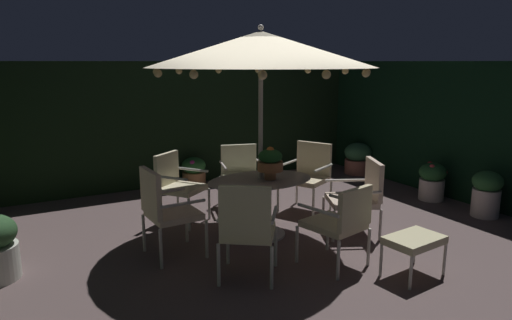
{
  "coord_description": "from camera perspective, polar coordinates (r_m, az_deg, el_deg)",
  "views": [
    {
      "loc": [
        -2.79,
        -4.76,
        2.21
      ],
      "look_at": [
        0.0,
        0.33,
        0.98
      ],
      "focal_mm": 32.39,
      "sensor_mm": 36.0,
      "label": 1
    }
  ],
  "objects": [
    {
      "name": "potted_plant_front_corner",
      "position": [
        9.5,
        12.47,
        0.26
      ],
      "size": [
        0.54,
        0.54,
        0.63
      ],
      "color": "#A76051",
      "rests_on": "ground_plane"
    },
    {
      "name": "patio_chair_south",
      "position": [
        6.17,
        12.71,
        -3.97
      ],
      "size": [
        0.83,
        0.84,
        0.97
      ],
      "color": "beige",
      "rests_on": "ground_plane"
    },
    {
      "name": "potted_plant_right_far",
      "position": [
        8.04,
        20.93,
        -2.34
      ],
      "size": [
        0.43,
        0.43,
        0.61
      ],
      "color": "beige",
      "rests_on": "ground_plane"
    },
    {
      "name": "patio_chair_southeast",
      "position": [
        5.11,
        10.42,
        -7.24
      ],
      "size": [
        0.69,
        0.72,
        0.93
      ],
      "color": "beige",
      "rests_on": "ground_plane"
    },
    {
      "name": "hedge_backdrop_rear",
      "position": [
        8.59,
        -9.57,
        4.51
      ],
      "size": [
        7.71,
        0.3,
        2.23
      ],
      "primitive_type": "cube",
      "color": "black",
      "rests_on": "ground_plane"
    },
    {
      "name": "patio_dining_table",
      "position": [
        5.94,
        0.58,
        -4.23
      ],
      "size": [
        1.4,
        0.98,
        0.76
      ],
      "color": "silver",
      "rests_on": "ground_plane"
    },
    {
      "name": "potted_plant_back_center",
      "position": [
        8.42,
        -7.68,
        -1.42
      ],
      "size": [
        0.43,
        0.43,
        0.53
      ],
      "color": "#A46E44",
      "rests_on": "ground_plane"
    },
    {
      "name": "potted_plant_back_left",
      "position": [
        7.49,
        26.59,
        -3.6
      ],
      "size": [
        0.43,
        0.43,
        0.67
      ],
      "color": "beige",
      "rests_on": "ground_plane"
    },
    {
      "name": "patio_chair_west",
      "position": [
        7.15,
        -1.86,
        -1.37
      ],
      "size": [
        0.76,
        0.76,
        0.94
      ],
      "color": "beige",
      "rests_on": "ground_plane"
    },
    {
      "name": "ottoman_footrest",
      "position": [
        5.15,
        18.96,
        -9.49
      ],
      "size": [
        0.64,
        0.47,
        0.44
      ],
      "color": "beige",
      "rests_on": "ground_plane"
    },
    {
      "name": "hedge_backdrop_right",
      "position": [
        8.13,
        24.83,
        3.14
      ],
      "size": [
        0.3,
        6.88,
        2.23
      ],
      "primitive_type": "cube",
      "color": "black",
      "rests_on": "ground_plane"
    },
    {
      "name": "patio_chair_southwest",
      "position": [
        7.0,
        6.5,
        -1.44
      ],
      "size": [
        0.81,
        0.82,
        1.02
      ],
      "color": "beige",
      "rests_on": "ground_plane"
    },
    {
      "name": "patio_umbrella",
      "position": [
        5.7,
        0.61,
        13.48
      ],
      "size": [
        2.79,
        2.79,
        2.65
      ],
      "color": "silver",
      "rests_on": "ground_plane"
    },
    {
      "name": "ground_plane",
      "position": [
        5.95,
        1.54,
        -9.92
      ],
      "size": [
        7.71,
        6.88,
        0.02
      ],
      "primitive_type": "cube",
      "color": "brown"
    },
    {
      "name": "patio_chair_east",
      "position": [
        4.7,
        -1.12,
        -8.04
      ],
      "size": [
        0.78,
        0.78,
        1.05
      ],
      "color": "silver",
      "rests_on": "ground_plane"
    },
    {
      "name": "patio_chair_northeast",
      "position": [
        5.36,
        -11.21,
        -5.67
      ],
      "size": [
        0.62,
        0.63,
        1.05
      ],
      "color": "silver",
      "rests_on": "ground_plane"
    },
    {
      "name": "patio_chair_north",
      "position": [
        6.54,
        -9.79,
        -2.66
      ],
      "size": [
        0.78,
        0.78,
        0.97
      ],
      "color": "silver",
      "rests_on": "ground_plane"
    },
    {
      "name": "centerpiece_planter",
      "position": [
        5.79,
        1.77,
        -0.15
      ],
      "size": [
        0.32,
        0.32,
        0.42
      ],
      "color": "#A36946",
      "rests_on": "patio_dining_table"
    }
  ]
}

